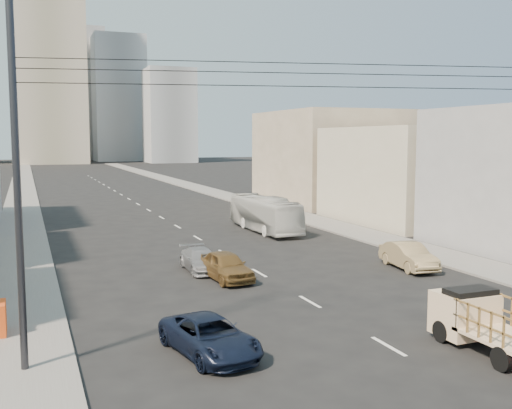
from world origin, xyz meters
TOP-DOWN VIEW (x-y plane):
  - ground at (0.00, 0.00)m, footprint 420.00×420.00m
  - sidewalk_left at (-11.75, 70.00)m, footprint 3.50×180.00m
  - sidewalk_right at (11.75, 70.00)m, footprint 3.50×180.00m
  - lane_dashes at (0.00, 53.00)m, footprint 0.15×104.00m
  - flatbed_pickup at (2.81, 0.50)m, footprint 1.95×4.41m
  - navy_pickup at (-5.87, 3.43)m, footprint 2.78×4.69m
  - city_bus at (5.65, 27.26)m, footprint 2.32×9.60m
  - sedan_brown at (-2.12, 13.15)m, footprint 2.00×4.30m
  - sedan_tan at (7.92, 12.06)m, footprint 1.97×4.42m
  - sedan_grey at (-2.72, 15.62)m, footprint 1.71×4.09m
  - streetlamp_left at (-11.39, 4.00)m, footprint 2.36×0.25m
  - overhead_wires at (0.00, 1.50)m, footprint 23.01×5.02m
  - bldg_right_mid at (19.50, 28.00)m, footprint 11.00×14.00m
  - bldg_right_far at (20.00, 44.00)m, footprint 12.00×16.00m
  - high_rise_tower at (-4.00, 170.00)m, footprint 20.00×20.00m
  - midrise_ne at (18.00, 185.00)m, footprint 16.00×16.00m
  - midrise_back at (6.00, 200.00)m, footprint 18.00×18.00m
  - midrise_east at (30.00, 165.00)m, footprint 14.00×14.00m

SIDE VIEW (x-z plane):
  - ground at x=0.00m, z-range 0.00..0.00m
  - lane_dashes at x=0.00m, z-range 0.00..0.01m
  - sidewalk_left at x=-11.75m, z-range 0.00..0.12m
  - sidewalk_right at x=11.75m, z-range 0.00..0.12m
  - sedan_grey at x=-2.72m, z-range 0.00..1.18m
  - navy_pickup at x=-5.87m, z-range 0.00..1.22m
  - sedan_tan at x=7.92m, z-range 0.00..1.41m
  - sedan_brown at x=-2.12m, z-range 0.00..1.43m
  - flatbed_pickup at x=2.81m, z-range 0.14..2.04m
  - city_bus at x=5.65m, z-range 0.00..2.67m
  - bldg_right_mid at x=19.50m, z-range 0.00..8.00m
  - bldg_right_far at x=20.00m, z-range 0.00..10.00m
  - streetlamp_left at x=-11.39m, z-range 0.44..12.44m
  - overhead_wires at x=0.00m, z-range 8.60..9.33m
  - midrise_east at x=30.00m, z-range 0.00..28.00m
  - midrise_ne at x=18.00m, z-range 0.00..40.00m
  - midrise_back at x=6.00m, z-range 0.00..44.00m
  - high_rise_tower at x=-4.00m, z-range 0.00..60.00m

